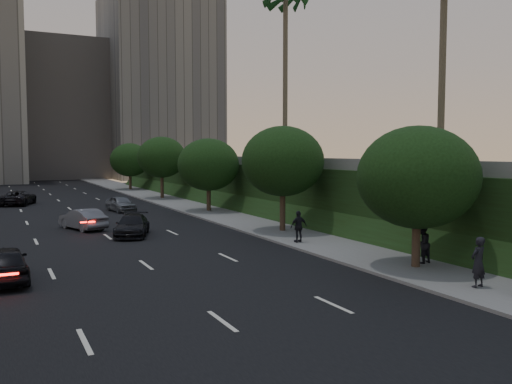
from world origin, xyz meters
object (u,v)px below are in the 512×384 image
sedan_far_left (19,198)px  pedestrian_a (478,262)px  sedan_far_right (121,204)px  sedan_near_right (132,226)px  pedestrian_b (422,243)px  sedan_near_left (4,264)px  pedestrian_c (299,226)px  sedan_mid_left (83,219)px

sedan_far_left → pedestrian_a: 44.54m
sedan_far_left → sedan_far_right: bearing=146.0°
sedan_near_right → pedestrian_a: size_ratio=2.39×
sedan_far_left → pedestrian_b: 41.01m
sedan_near_left → pedestrian_c: bearing=-172.2°
sedan_far_left → pedestrian_b: size_ratio=2.84×
sedan_near_right → sedan_far_right: 14.10m
sedan_mid_left → pedestrian_c: (9.81, -11.24, 0.33)m
pedestrian_a → sedan_near_right: bearing=-73.4°
sedan_far_left → pedestrian_a: size_ratio=2.70×
pedestrian_b → pedestrian_c: pedestrian_b is taller
sedan_near_left → pedestrian_b: size_ratio=2.43×
pedestrian_a → pedestrian_c: 11.48m
sedan_near_right → sedan_near_left: bearing=-107.5°
sedan_mid_left → sedan_near_right: (2.28, -4.19, -0.04)m
sedan_mid_left → pedestrian_a: 25.08m
sedan_near_right → sedan_far_right: size_ratio=1.11×
sedan_near_left → pedestrian_c: size_ratio=2.48×
pedestrian_c → sedan_near_right: bearing=-45.0°
pedestrian_a → pedestrian_b: pedestrian_a is taller
sedan_far_right → sedan_near_left: bearing=-121.1°
sedan_far_left → sedan_near_left: bearing=105.4°
sedan_far_left → pedestrian_c: pedestrian_c is taller
sedan_far_right → pedestrian_c: size_ratio=2.31×
sedan_near_left → pedestrian_c: 14.94m
sedan_far_left → sedan_mid_left: bearing=117.5°
pedestrian_b → pedestrian_c: size_ratio=1.02×
sedan_near_left → sedan_far_right: sedan_near_left is taller
sedan_near_right → pedestrian_b: 17.25m
sedan_near_left → sedan_near_right: 11.89m
sedan_mid_left → sedan_far_left: size_ratio=0.83×
sedan_mid_left → pedestrian_a: bearing=96.4°
sedan_mid_left → sedan_far_right: (4.53, 9.73, -0.01)m
pedestrian_b → pedestrian_c: (-2.09, 7.27, -0.02)m
sedan_mid_left → sedan_far_right: size_ratio=1.05×
sedan_mid_left → sedan_far_left: 19.91m
pedestrian_b → pedestrian_c: bearing=-83.2°
sedan_far_left → sedan_near_right: bearing=121.3°
pedestrian_b → sedan_far_left: bearing=-77.8°
sedan_mid_left → sedan_near_right: sedan_mid_left is taller
pedestrian_b → sedan_mid_left: bearing=-66.5°
sedan_mid_left → pedestrian_c: bearing=112.3°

